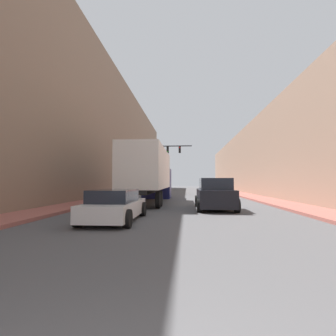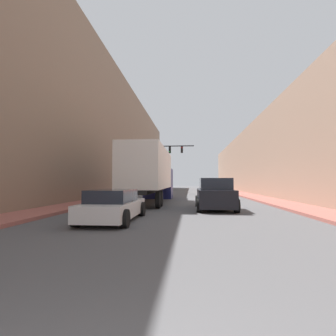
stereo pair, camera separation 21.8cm
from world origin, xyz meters
The scene contains 8 objects.
sidewalk_right centered at (6.80, 30.00, 0.07)m, with size 2.19×80.00×0.15m.
sidewalk_left centered at (-6.80, 30.00, 0.07)m, with size 2.19×80.00×0.15m.
building_right centered at (10.90, 30.00, 4.36)m, with size 6.00×80.00×8.72m.
building_left centered at (-10.90, 30.00, 7.54)m, with size 6.00×80.00×15.08m.
semi_truck centered at (-2.48, 19.50, 2.20)m, with size 2.57×11.81×3.92m.
sedan_car centered at (-2.53, 9.88, 0.61)m, with size 1.97×4.43×1.26m.
suv_car centered at (1.94, 14.66, 0.84)m, with size 2.16×4.44×1.77m.
traffic_signal_gantry centered at (-3.81, 35.02, 4.81)m, with size 6.68×0.35×6.74m.
Camera 1 is at (0.36, -0.51, 1.58)m, focal length 28.00 mm.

